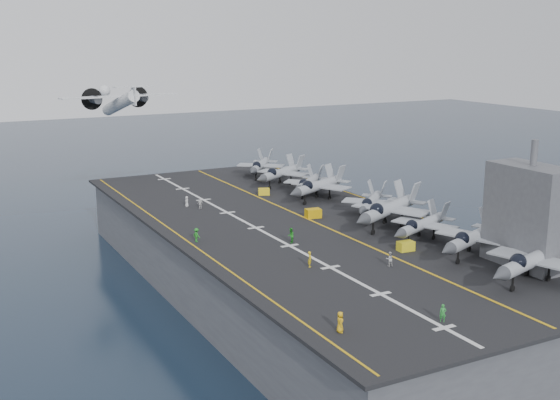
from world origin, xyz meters
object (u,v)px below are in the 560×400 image
tow_cart_a (406,246)px  transport_plane (120,103)px  island_superstructure (530,203)px  fighter_jet_0 (532,259)px

tow_cart_a → transport_plane: transport_plane is taller
island_superstructure → transport_plane: (-25.63, 81.64, 6.23)m
fighter_jet_0 → island_superstructure: bearing=48.8°
island_superstructure → tow_cart_a: island_superstructure is taller
fighter_jet_0 → tow_cart_a: (-5.06, 15.76, -2.04)m
island_superstructure → fighter_jet_0: (-3.98, -4.55, -4.85)m
island_superstructure → tow_cart_a: bearing=128.9°
tow_cart_a → transport_plane: 73.54m
tow_cart_a → transport_plane: size_ratio=0.08×
island_superstructure → transport_plane: bearing=107.4°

